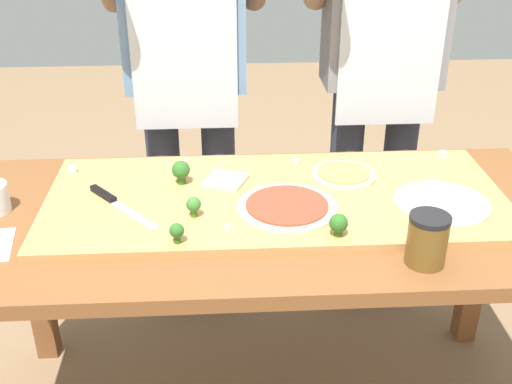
% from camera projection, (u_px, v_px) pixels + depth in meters
% --- Properties ---
extents(prep_table, '(1.65, 0.76, 0.74)m').
position_uv_depth(prep_table, '(268.00, 243.00, 1.76)').
color(prep_table, brown).
rests_on(prep_table, ground).
extents(cutting_board, '(1.27, 0.55, 0.02)m').
position_uv_depth(cutting_board, '(276.00, 198.00, 1.76)').
color(cutting_board, tan).
rests_on(cutting_board, prep_table).
extents(chefs_knife, '(0.21, 0.24, 0.02)m').
position_uv_depth(chefs_knife, '(114.00, 201.00, 1.71)').
color(chefs_knife, '#B7BABF').
rests_on(chefs_knife, cutting_board).
extents(pizza_whole_tomato_red, '(0.27, 0.27, 0.02)m').
position_uv_depth(pizza_whole_tomato_red, '(287.00, 207.00, 1.68)').
color(pizza_whole_tomato_red, beige).
rests_on(pizza_whole_tomato_red, cutting_board).
extents(pizza_whole_cheese_artichoke, '(0.26, 0.26, 0.02)m').
position_uv_depth(pizza_whole_cheese_artichoke, '(442.00, 202.00, 1.70)').
color(pizza_whole_cheese_artichoke, beige).
rests_on(pizza_whole_cheese_artichoke, cutting_board).
extents(pizza_whole_pesto_green, '(0.19, 0.19, 0.02)m').
position_uv_depth(pizza_whole_pesto_green, '(344.00, 174.00, 1.85)').
color(pizza_whole_pesto_green, beige).
rests_on(pizza_whole_pesto_green, cutting_board).
extents(pizza_slice_near_left, '(0.14, 0.14, 0.01)m').
position_uv_depth(pizza_slice_near_left, '(226.00, 181.00, 1.82)').
color(pizza_slice_near_left, beige).
rests_on(pizza_slice_near_left, cutting_board).
extents(broccoli_floret_front_mid, '(0.05, 0.05, 0.06)m').
position_uv_depth(broccoli_floret_front_mid, '(338.00, 224.00, 1.55)').
color(broccoli_floret_front_mid, '#366618').
rests_on(broccoli_floret_front_mid, cutting_board).
extents(broccoli_floret_back_left, '(0.05, 0.05, 0.07)m').
position_uv_depth(broccoli_floret_back_left, '(181.00, 171.00, 1.80)').
color(broccoli_floret_back_left, '#366618').
rests_on(broccoli_floret_back_left, cutting_board).
extents(broccoli_floret_front_right, '(0.04, 0.04, 0.06)m').
position_uv_depth(broccoli_floret_front_right, '(194.00, 205.00, 1.63)').
color(broccoli_floret_front_right, '#3F7220').
rests_on(broccoli_floret_front_right, cutting_board).
extents(broccoli_floret_back_right, '(0.04, 0.04, 0.05)m').
position_uv_depth(broccoli_floret_back_right, '(177.00, 231.00, 1.52)').
color(broccoli_floret_back_right, '#366618').
rests_on(broccoli_floret_back_right, cutting_board).
extents(cheese_crumble_a, '(0.02, 0.02, 0.01)m').
position_uv_depth(cheese_crumble_a, '(227.00, 227.00, 1.58)').
color(cheese_crumble_a, white).
rests_on(cheese_crumble_a, cutting_board).
extents(cheese_crumble_b, '(0.02, 0.02, 0.02)m').
position_uv_depth(cheese_crumble_b, '(297.00, 162.00, 1.93)').
color(cheese_crumble_b, silver).
rests_on(cheese_crumble_b, cutting_board).
extents(cheese_crumble_c, '(0.03, 0.03, 0.02)m').
position_uv_depth(cheese_crumble_c, '(72.00, 169.00, 1.88)').
color(cheese_crumble_c, white).
rests_on(cheese_crumble_c, cutting_board).
extents(cheese_crumble_d, '(0.02, 0.02, 0.02)m').
position_uv_depth(cheese_crumble_d, '(186.00, 162.00, 1.93)').
color(cheese_crumble_d, silver).
rests_on(cheese_crumble_d, cutting_board).
extents(cheese_crumble_e, '(0.02, 0.02, 0.02)m').
position_uv_depth(cheese_crumble_e, '(442.00, 155.00, 1.97)').
color(cheese_crumble_e, silver).
rests_on(cheese_crumble_e, cutting_board).
extents(sauce_jar, '(0.10, 0.10, 0.13)m').
position_uv_depth(sauce_jar, '(427.00, 240.00, 1.47)').
color(sauce_jar, brown).
rests_on(sauce_jar, prep_table).
extents(cook_left, '(0.54, 0.39, 1.67)m').
position_uv_depth(cook_left, '(186.00, 59.00, 2.12)').
color(cook_left, '#333847').
rests_on(cook_left, ground).
extents(cook_right, '(0.54, 0.39, 1.67)m').
position_uv_depth(cook_right, '(383.00, 56.00, 2.15)').
color(cook_right, '#333847').
rests_on(cook_right, ground).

